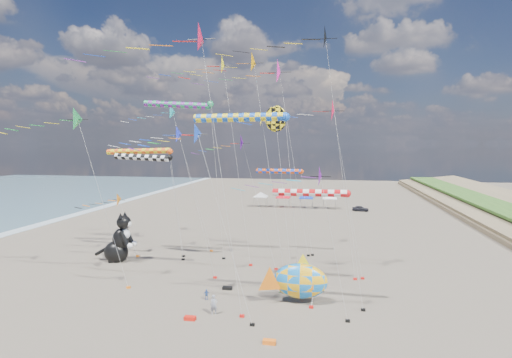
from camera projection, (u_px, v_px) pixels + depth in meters
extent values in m
plane|color=brown|center=(200.00, 339.00, 28.35)|extent=(260.00, 260.00, 0.00)
cone|color=orange|center=(260.00, 61.00, 35.93)|extent=(1.89, 2.03, 2.09)
cylinder|color=#B2B2B2|center=(274.00, 179.00, 36.63)|extent=(2.60, 0.02, 21.32)
cube|color=black|center=(287.00, 291.00, 37.32)|extent=(0.36, 0.24, 0.20)
cone|color=green|center=(91.00, 119.00, 37.55)|extent=(2.21, 2.37, 2.44)
cylinder|color=#B2B2B2|center=(110.00, 205.00, 37.95)|extent=(3.36, 0.02, 16.17)
cube|color=black|center=(128.00, 287.00, 38.35)|extent=(0.36, 0.24, 0.20)
cone|color=#691291|center=(325.00, 176.00, 30.45)|extent=(1.65, 1.76, 1.82)
cylinder|color=#B2B2B2|center=(336.00, 250.00, 30.77)|extent=(1.94, 0.02, 11.39)
cube|color=black|center=(348.00, 321.00, 31.08)|extent=(0.36, 0.24, 0.20)
cone|color=#2031E2|center=(185.00, 134.00, 40.49)|extent=(1.75, 1.87, 1.93)
cylinder|color=#B2B2B2|center=(200.00, 207.00, 40.86)|extent=(3.09, 0.02, 14.82)
cube|color=black|center=(215.00, 277.00, 41.22)|extent=(0.36, 0.24, 0.20)
cone|color=#1CACB6|center=(184.00, 111.00, 50.57)|extent=(1.93, 2.07, 2.13)
cylinder|color=#B2B2B2|center=(198.00, 182.00, 51.05)|extent=(3.41, 0.02, 17.99)
cube|color=black|center=(212.00, 251.00, 51.53)|extent=(0.36, 0.24, 0.20)
cone|color=#E4133F|center=(333.00, 111.00, 40.04)|extent=(2.23, 2.38, 2.46)
cylinder|color=#B2B2B2|center=(348.00, 196.00, 40.50)|extent=(3.25, 0.02, 17.20)
cube|color=black|center=(363.00, 278.00, 40.95)|extent=(0.36, 0.24, 0.20)
cone|color=#FF23AD|center=(282.00, 71.00, 47.99)|extent=(3.03, 3.24, 3.34)
cylinder|color=#B2B2B2|center=(296.00, 165.00, 48.68)|extent=(3.38, 0.02, 22.68)
cube|color=black|center=(308.00, 255.00, 49.36)|extent=(0.36, 0.24, 0.20)
cone|color=yellow|center=(234.00, 63.00, 43.84)|extent=(2.19, 2.34, 2.41)
cylinder|color=#B2B2B2|center=(242.00, 166.00, 44.66)|extent=(1.91, 0.02, 22.77)
cube|color=black|center=(251.00, 265.00, 45.48)|extent=(0.36, 0.24, 0.20)
cone|color=black|center=(333.00, 40.00, 39.13)|extent=(2.34, 2.51, 2.59)
cylinder|color=#B2B2B2|center=(344.00, 162.00, 39.94)|extent=(2.66, 0.02, 24.01)
cube|color=black|center=(355.00, 279.00, 40.74)|extent=(0.36, 0.24, 0.20)
cone|color=blue|center=(213.00, 133.00, 29.71)|extent=(1.65, 1.76, 1.82)
cylinder|color=#B2B2B2|center=(233.00, 231.00, 30.08)|extent=(3.02, 0.02, 14.65)
cube|color=black|center=(252.00, 325.00, 30.44)|extent=(0.36, 0.24, 0.20)
cone|color=orange|center=(122.00, 200.00, 48.85)|extent=(1.72, 1.84, 1.90)
cylinder|color=#B2B2B2|center=(130.00, 228.00, 48.99)|extent=(1.87, 0.02, 7.01)
cube|color=black|center=(138.00, 256.00, 49.12)|extent=(0.36, 0.24, 0.20)
cone|color=red|center=(205.00, 39.00, 30.58)|extent=(2.28, 2.44, 2.51)
cylinder|color=#B2B2B2|center=(224.00, 181.00, 31.28)|extent=(2.85, 0.02, 21.85)
cube|color=black|center=(242.00, 316.00, 31.97)|extent=(0.36, 0.24, 0.20)
cone|color=#541088|center=(247.00, 143.00, 43.37)|extent=(1.84, 1.97, 2.03)
cylinder|color=#B2B2B2|center=(262.00, 207.00, 43.69)|extent=(3.26, 0.02, 14.00)
cube|color=black|center=(276.00, 269.00, 44.00)|extent=(0.36, 0.24, 0.20)
cylinder|color=blue|center=(239.00, 117.00, 36.74)|extent=(8.55, 0.80, 0.80)
sphere|color=blue|center=(285.00, 117.00, 35.97)|extent=(0.84, 0.84, 0.84)
cylinder|color=#B2B2B2|center=(293.00, 206.00, 36.54)|extent=(1.52, 0.02, 16.29)
cube|color=black|center=(300.00, 292.00, 37.11)|extent=(0.36, 0.24, 0.20)
cylinder|color=#1A9051|center=(177.00, 105.00, 47.50)|extent=(8.19, 0.77, 0.77)
sphere|color=#1A9051|center=(210.00, 104.00, 46.76)|extent=(0.81, 0.81, 0.81)
cylinder|color=#B2B2B2|center=(217.00, 183.00, 47.43)|extent=(1.52, 0.02, 18.50)
cube|color=black|center=(224.00, 258.00, 48.09)|extent=(0.36, 0.24, 0.20)
cylinder|color=#E94710|center=(278.00, 171.00, 49.47)|extent=(5.62, 0.60, 0.60)
sphere|color=#E94710|center=(301.00, 171.00, 48.96)|extent=(0.63, 0.63, 0.63)
cylinder|color=#B2B2B2|center=(307.00, 214.00, 49.29)|extent=(1.52, 0.02, 10.49)
cube|color=black|center=(312.00, 255.00, 49.60)|extent=(0.36, 0.24, 0.20)
cylinder|color=red|center=(309.00, 193.00, 33.13)|extent=(6.13, 0.61, 0.61)
sphere|color=red|center=(347.00, 194.00, 32.57)|extent=(0.64, 0.64, 0.64)
cylinder|color=#B2B2B2|center=(355.00, 253.00, 32.87)|extent=(1.52, 0.02, 9.81)
cube|color=black|center=(363.00, 310.00, 33.15)|extent=(0.36, 0.24, 0.20)
cylinder|color=black|center=(142.00, 157.00, 47.50)|extent=(6.96, 0.73, 0.73)
sphere|color=black|center=(169.00, 158.00, 46.87)|extent=(0.76, 0.76, 0.76)
cylinder|color=#B2B2B2|center=(176.00, 209.00, 47.27)|extent=(1.52, 0.02, 12.26)
cube|color=black|center=(183.00, 259.00, 47.66)|extent=(0.36, 0.24, 0.20)
cylinder|color=#FF5615|center=(139.00, 151.00, 48.95)|extent=(8.15, 0.69, 0.69)
sphere|color=#FF5615|center=(170.00, 151.00, 48.21)|extent=(0.72, 0.72, 0.72)
cylinder|color=#B2B2B2|center=(177.00, 205.00, 48.64)|extent=(1.52, 0.02, 12.97)
cube|color=black|center=(183.00, 256.00, 49.07)|extent=(0.36, 0.24, 0.20)
ellipsoid|color=yellow|center=(276.00, 119.00, 40.24)|extent=(2.20, 0.40, 2.64)
cone|color=yellow|center=(261.00, 119.00, 40.51)|extent=(0.12, 1.80, 1.80)
cylinder|color=#B2B2B2|center=(284.00, 201.00, 39.80)|extent=(2.03, 2.03, 16.40)
cube|color=black|center=(292.00, 284.00, 39.34)|extent=(0.36, 0.24, 0.20)
ellipsoid|color=blue|center=(300.00, 281.00, 34.72)|extent=(5.04, 3.26, 3.13)
cone|color=orange|center=(270.00, 279.00, 35.21)|extent=(2.21, 0.84, 2.29)
cone|color=yellow|center=(303.00, 263.00, 34.55)|extent=(1.61, 0.63, 1.67)
cylinder|color=#B2B2B2|center=(313.00, 298.00, 34.14)|extent=(0.30, 1.04, 1.47)
cube|color=red|center=(311.00, 307.00, 33.72)|extent=(0.36, 0.24, 0.20)
imported|color=gray|center=(214.00, 305.00, 32.43)|extent=(0.70, 0.59, 1.62)
imported|color=#228820|center=(281.00, 287.00, 37.07)|extent=(0.69, 0.63, 1.14)
imported|color=#294FA0|center=(206.00, 294.00, 35.52)|extent=(0.61, 0.44, 0.96)
cube|color=red|center=(190.00, 318.00, 31.45)|extent=(0.90, 0.44, 0.30)
cube|color=orange|center=(269.00, 342.00, 27.68)|extent=(0.90, 0.44, 0.30)
cube|color=black|center=(227.00, 288.00, 38.02)|extent=(0.90, 0.44, 0.30)
cube|color=blue|center=(299.00, 266.00, 44.84)|extent=(0.90, 0.44, 0.30)
cube|color=silver|center=(261.00, 197.00, 88.01)|extent=(3.00, 3.00, 0.15)
pyramid|color=silver|center=(261.00, 192.00, 87.92)|extent=(4.20, 4.20, 1.00)
cylinder|color=#999999|center=(254.00, 203.00, 87.07)|extent=(0.08, 0.08, 2.20)
cylinder|color=#999999|center=(266.00, 203.00, 86.60)|extent=(0.08, 0.08, 2.20)
cylinder|color=#999999|center=(256.00, 201.00, 89.62)|extent=(0.08, 0.08, 2.20)
cylinder|color=#999999|center=(267.00, 201.00, 89.15)|extent=(0.08, 0.08, 2.20)
cube|color=red|center=(283.00, 197.00, 87.10)|extent=(3.00, 3.00, 0.15)
pyramid|color=red|center=(283.00, 192.00, 87.01)|extent=(4.20, 4.20, 1.00)
cylinder|color=#999999|center=(276.00, 203.00, 86.17)|extent=(0.08, 0.08, 2.20)
cylinder|color=#999999|center=(288.00, 203.00, 85.69)|extent=(0.08, 0.08, 2.20)
cylinder|color=#999999|center=(278.00, 201.00, 88.71)|extent=(0.08, 0.08, 2.20)
cylinder|color=#999999|center=(290.00, 202.00, 88.24)|extent=(0.08, 0.08, 2.20)
cube|color=#1336C2|center=(306.00, 198.00, 86.20)|extent=(3.00, 3.00, 0.15)
pyramid|color=#1336C2|center=(306.00, 193.00, 86.10)|extent=(4.20, 4.20, 1.00)
cylinder|color=#999999|center=(300.00, 204.00, 85.26)|extent=(0.08, 0.08, 2.20)
cylinder|color=#999999|center=(312.00, 204.00, 84.79)|extent=(0.08, 0.08, 2.20)
cylinder|color=#999999|center=(301.00, 202.00, 87.81)|extent=(0.08, 0.08, 2.20)
cylinder|color=#999999|center=(312.00, 202.00, 87.33)|extent=(0.08, 0.08, 2.20)
cube|color=white|center=(330.00, 198.00, 85.29)|extent=(3.00, 3.00, 0.15)
pyramid|color=white|center=(330.00, 194.00, 85.20)|extent=(4.20, 4.20, 1.00)
cylinder|color=#999999|center=(323.00, 204.00, 84.35)|extent=(0.08, 0.08, 2.20)
cylinder|color=#999999|center=(336.00, 205.00, 83.88)|extent=(0.08, 0.08, 2.20)
cylinder|color=#999999|center=(324.00, 203.00, 86.90)|extent=(0.08, 0.08, 2.20)
cylinder|color=#999999|center=(336.00, 203.00, 86.43)|extent=(0.08, 0.08, 2.20)
imported|color=#26262D|center=(360.00, 209.00, 82.34)|extent=(3.42, 1.57, 1.14)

